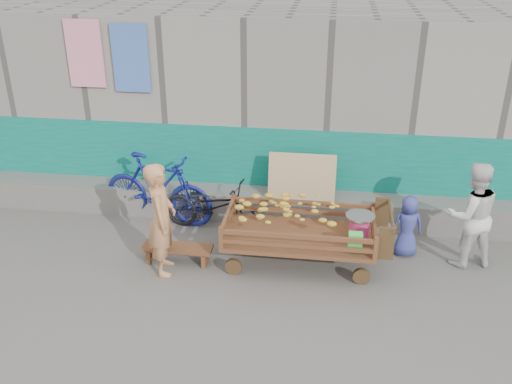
# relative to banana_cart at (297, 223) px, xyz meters

# --- Properties ---
(ground) EXTENTS (80.00, 80.00, 0.00)m
(ground) POSITION_rel_banana_cart_xyz_m (-0.31, -1.11, -0.63)
(ground) COLOR #5E5C56
(ground) RESTS_ON ground
(building_wall) EXTENTS (12.00, 3.50, 3.00)m
(building_wall) POSITION_rel_banana_cart_xyz_m (-0.31, 2.94, 0.83)
(building_wall) COLOR gray
(building_wall) RESTS_ON ground
(banana_cart) EXTENTS (2.19, 1.00, 0.93)m
(banana_cart) POSITION_rel_banana_cart_xyz_m (0.00, 0.00, 0.00)
(banana_cart) COLOR brown
(banana_cart) RESTS_ON ground
(bench) EXTENTS (0.95, 0.29, 0.24)m
(bench) POSITION_rel_banana_cart_xyz_m (-1.60, -0.18, -0.46)
(bench) COLOR brown
(bench) RESTS_ON ground
(vendor_man) EXTENTS (0.48, 0.63, 1.55)m
(vendor_man) POSITION_rel_banana_cart_xyz_m (-1.72, -0.40, 0.14)
(vendor_man) COLOR tan
(vendor_man) RESTS_ON ground
(woman) EXTENTS (0.83, 0.72, 1.48)m
(woman) POSITION_rel_banana_cart_xyz_m (2.27, 0.33, 0.11)
(woman) COLOR white
(woman) RESTS_ON ground
(child) EXTENTS (0.47, 0.35, 0.89)m
(child) POSITION_rel_banana_cart_xyz_m (1.49, 0.45, -0.19)
(child) COLOR #394092
(child) RESTS_ON ground
(bicycle_dark) EXTENTS (1.62, 0.83, 0.81)m
(bicycle_dark) POSITION_rel_banana_cart_xyz_m (-1.31, 0.74, -0.23)
(bicycle_dark) COLOR black
(bicycle_dark) RESTS_ON ground
(bicycle_blue) EXTENTS (1.89, 0.90, 1.09)m
(bicycle_blue) POSITION_rel_banana_cart_xyz_m (-2.19, 0.94, -0.09)
(bicycle_blue) COLOR navy
(bicycle_blue) RESTS_ON ground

